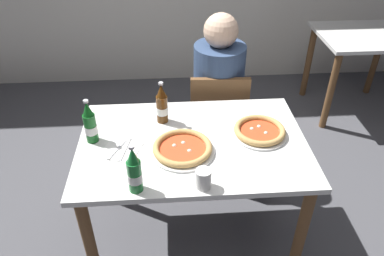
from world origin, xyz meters
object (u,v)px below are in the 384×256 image
at_px(dining_table_main, 193,158).
at_px(chair_behind_table, 217,118).
at_px(beer_bottle_center, 134,172).
at_px(diner_seated, 218,102).
at_px(napkin_with_cutlery, 121,150).
at_px(dining_table_background, 361,51).
at_px(pizza_margherita_near, 182,149).
at_px(beer_bottle_right, 90,124).
at_px(beer_bottle_left, 162,105).
at_px(pizza_marinara_far, 259,131).
at_px(paper_cup, 203,179).

xyz_separation_m(dining_table_main, chair_behind_table, (0.22, 0.61, -0.15)).
bearing_deg(beer_bottle_center, diner_seated, 63.37).
xyz_separation_m(diner_seated, napkin_with_cutlery, (-0.59, -0.71, 0.17)).
height_order(dining_table_background, beer_bottle_center, beer_bottle_center).
height_order(pizza_margherita_near, beer_bottle_right, beer_bottle_right).
relative_size(chair_behind_table, pizza_margherita_near, 2.58).
bearing_deg(beer_bottle_left, pizza_marinara_far, -17.62).
height_order(diner_seated, beer_bottle_right, diner_seated).
bearing_deg(dining_table_background, dining_table_main, -138.60).
distance_m(beer_bottle_center, napkin_with_cutlery, 0.32).
height_order(dining_table_main, pizza_marinara_far, pizza_marinara_far).
bearing_deg(napkin_with_cutlery, beer_bottle_center, -72.26).
bearing_deg(pizza_margherita_near, dining_table_background, 42.04).
bearing_deg(pizza_marinara_far, pizza_margherita_near, -164.00).
height_order(beer_bottle_left, napkin_with_cutlery, beer_bottle_left).
bearing_deg(dining_table_background, paper_cup, -132.02).
distance_m(pizza_marinara_far, napkin_with_cutlery, 0.74).
xyz_separation_m(dining_table_main, dining_table_background, (1.60, 1.41, -0.04)).
distance_m(dining_table_main, pizza_marinara_far, 0.39).
height_order(chair_behind_table, beer_bottle_left, beer_bottle_left).
bearing_deg(dining_table_main, pizza_margherita_near, -124.36).
relative_size(dining_table_main, beer_bottle_left, 4.86).
relative_size(beer_bottle_left, paper_cup, 2.60).
height_order(napkin_with_cutlery, paper_cup, paper_cup).
xyz_separation_m(chair_behind_table, beer_bottle_left, (-0.37, -0.41, 0.37)).
relative_size(pizza_marinara_far, beer_bottle_right, 1.21).
height_order(chair_behind_table, paper_cup, chair_behind_table).
distance_m(pizza_margherita_near, napkin_with_cutlery, 0.31).
bearing_deg(napkin_with_cutlery, dining_table_background, 36.55).
xyz_separation_m(diner_seated, beer_bottle_left, (-0.38, -0.46, 0.27)).
height_order(dining_table_background, pizza_margherita_near, pizza_margherita_near).
relative_size(beer_bottle_center, paper_cup, 2.60).
height_order(dining_table_main, paper_cup, paper_cup).
bearing_deg(dining_table_main, chair_behind_table, 70.30).
xyz_separation_m(beer_bottle_right, paper_cup, (0.55, -0.38, -0.06)).
bearing_deg(beer_bottle_center, beer_bottle_left, 77.34).
distance_m(chair_behind_table, beer_bottle_center, 1.13).
bearing_deg(beer_bottle_center, pizza_margherita_near, 48.95).
xyz_separation_m(pizza_margherita_near, beer_bottle_center, (-0.22, -0.25, 0.08)).
relative_size(diner_seated, beer_bottle_left, 4.89).
bearing_deg(pizza_margherita_near, beer_bottle_center, -131.05).
xyz_separation_m(dining_table_main, beer_bottle_right, (-0.52, 0.04, 0.22)).
bearing_deg(napkin_with_cutlery, diner_seated, 50.17).
bearing_deg(pizza_marinara_far, beer_bottle_center, -149.80).
bearing_deg(dining_table_main, beer_bottle_right, 175.22).
height_order(diner_seated, beer_bottle_center, diner_seated).
height_order(beer_bottle_left, beer_bottle_center, same).
distance_m(dining_table_background, paper_cup, 2.36).
bearing_deg(chair_behind_table, dining_table_main, 73.69).
relative_size(pizza_marinara_far, napkin_with_cutlery, 1.29).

